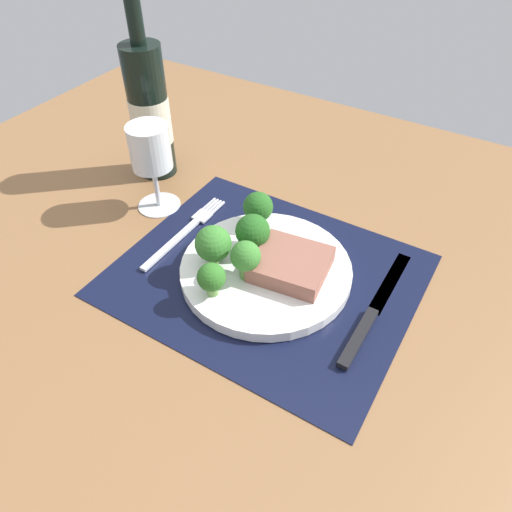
% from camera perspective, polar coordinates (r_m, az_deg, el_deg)
% --- Properties ---
extents(ground_plane, '(1.40, 1.10, 0.03)m').
position_cam_1_polar(ground_plane, '(0.69, 1.15, -3.22)').
color(ground_plane, brown).
extents(placemat, '(0.40, 0.33, 0.00)m').
position_cam_1_polar(placemat, '(0.68, 1.17, -2.25)').
color(placemat, black).
rests_on(placemat, ground_plane).
extents(plate, '(0.24, 0.24, 0.02)m').
position_cam_1_polar(plate, '(0.67, 1.18, -1.67)').
color(plate, white).
rests_on(plate, placemat).
extents(steak, '(0.11, 0.10, 0.03)m').
position_cam_1_polar(steak, '(0.65, 4.17, -0.98)').
color(steak, '#8C5647').
rests_on(steak, plate).
extents(broccoli_center, '(0.04, 0.04, 0.05)m').
position_cam_1_polar(broccoli_center, '(0.61, -5.31, -2.60)').
color(broccoli_center, '#6B994C').
rests_on(broccoli_center, plate).
extents(broccoli_near_fork, '(0.05, 0.05, 0.06)m').
position_cam_1_polar(broccoli_near_fork, '(0.67, -0.39, 2.89)').
color(broccoli_near_fork, '#6B994C').
rests_on(broccoli_near_fork, plate).
extents(broccoli_front_edge, '(0.04, 0.04, 0.05)m').
position_cam_1_polar(broccoli_front_edge, '(0.71, 0.24, 5.78)').
color(broccoli_front_edge, '#6B994C').
rests_on(broccoli_front_edge, plate).
extents(broccoli_near_steak, '(0.05, 0.05, 0.06)m').
position_cam_1_polar(broccoli_near_steak, '(0.65, -5.09, 1.43)').
color(broccoli_near_steak, '#5B8942').
rests_on(broccoli_near_steak, plate).
extents(broccoli_back_left, '(0.04, 0.04, 0.06)m').
position_cam_1_polar(broccoli_back_left, '(0.62, -1.24, -0.15)').
color(broccoli_back_left, '#5B8942').
rests_on(broccoli_back_left, plate).
extents(fork, '(0.02, 0.19, 0.01)m').
position_cam_1_polar(fork, '(0.75, -8.36, 2.93)').
color(fork, silver).
rests_on(fork, placemat).
extents(knife, '(0.02, 0.23, 0.01)m').
position_cam_1_polar(knife, '(0.64, 13.53, -6.70)').
color(knife, black).
rests_on(knife, placemat).
extents(wine_bottle, '(0.07, 0.07, 0.31)m').
position_cam_1_polar(wine_bottle, '(0.85, -12.50, 16.35)').
color(wine_bottle, black).
rests_on(wine_bottle, ground_plane).
extents(wine_glass, '(0.07, 0.07, 0.14)m').
position_cam_1_polar(wine_glass, '(0.76, -12.37, 11.79)').
color(wine_glass, silver).
rests_on(wine_glass, ground_plane).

